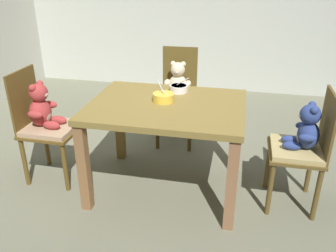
% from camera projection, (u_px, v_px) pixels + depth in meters
% --- Properties ---
extents(ground_plane, '(5.20, 5.20, 0.04)m').
position_uv_depth(ground_plane, '(167.00, 189.00, 2.88)').
color(ground_plane, '#6E6E59').
extents(dining_table, '(1.13, 0.86, 0.72)m').
position_uv_depth(dining_table, '(167.00, 117.00, 2.61)').
color(dining_table, olive).
rests_on(dining_table, ground_plane).
extents(teddy_chair_near_left, '(0.42, 0.39, 0.92)m').
position_uv_depth(teddy_chair_near_left, '(44.00, 118.00, 2.80)').
color(teddy_chair_near_left, brown).
rests_on(teddy_chair_near_left, ground_plane).
extents(teddy_chair_near_right, '(0.37, 0.41, 0.88)m').
position_uv_depth(teddy_chair_near_right, '(304.00, 141.00, 2.46)').
color(teddy_chair_near_right, brown).
rests_on(teddy_chair_near_right, ground_plane).
extents(teddy_chair_far_center, '(0.38, 0.42, 0.92)m').
position_uv_depth(teddy_chair_far_center, '(177.00, 90.00, 3.42)').
color(teddy_chair_far_center, brown).
rests_on(teddy_chair_far_center, ground_plane).
extents(porridge_bowl_white_far_center, '(0.16, 0.15, 0.13)m').
position_uv_depth(porridge_bowl_white_far_center, '(179.00, 88.00, 2.79)').
color(porridge_bowl_white_far_center, silver).
rests_on(porridge_bowl_white_far_center, dining_table).
extents(porridge_bowl_yellow_center, '(0.16, 0.16, 0.14)m').
position_uv_depth(porridge_bowl_yellow_center, '(163.00, 97.00, 2.60)').
color(porridge_bowl_yellow_center, yellow).
rests_on(porridge_bowl_yellow_center, dining_table).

